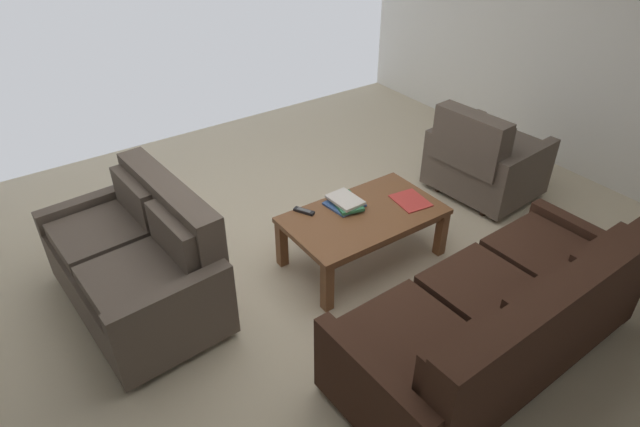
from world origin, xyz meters
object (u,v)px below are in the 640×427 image
Objects in this scene: armchair_side at (484,159)px; loose_magazine at (411,201)px; loveseat_near at (141,260)px; tv_remote at (304,211)px; coffee_table at (364,220)px; book_stack at (345,202)px; sofa_main at (501,320)px.

armchair_side is 1.11m from loose_magazine.
loveseat_near reaches higher than loose_magazine.
armchair_side reaches higher than tv_remote.
loveseat_near is 1.21× the size of coffee_table.
tv_remote reaches higher than coffee_table.
book_stack is at bearing 162.03° from tv_remote.
loveseat_near is 2.00m from loose_magazine.
tv_remote is (0.31, -0.10, -0.02)m from book_stack.
book_stack is at bearing -73.76° from coffee_table.
coffee_table is 1.50m from armchair_side.
sofa_main is 7.31× the size of loose_magazine.
sofa_main is 1.57m from tv_remote.
tv_remote is (1.84, -0.12, 0.07)m from armchair_side.
book_stack is (-1.48, 0.30, 0.08)m from loveseat_near.
loose_magazine reaches higher than coffee_table.
armchair_side is (-3.02, 0.33, -0.01)m from loveseat_near.
coffee_table is 3.61× the size of book_stack.
loveseat_near is 1.19m from tv_remote.
sofa_main reaches higher than loose_magazine.
tv_remote is at bearing -75.95° from sofa_main.
sofa_main is 1.43m from book_stack.
book_stack is (0.05, -0.17, 0.09)m from coffee_table.
sofa_main is at bearing 80.01° from loose_magazine.
sofa_main is at bearing 93.02° from book_stack.
sofa_main is 12.61× the size of tv_remote.
loveseat_near reaches higher than armchair_side.
sofa_main is 1.25m from loose_magazine.
tv_remote is (0.35, -0.27, 0.07)m from coffee_table.
book_stack is at bearing -0.88° from armchair_side.
armchair_side reaches higher than coffee_table.
loose_magazine is at bearing 155.97° from tv_remote.
armchair_side reaches higher than loose_magazine.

